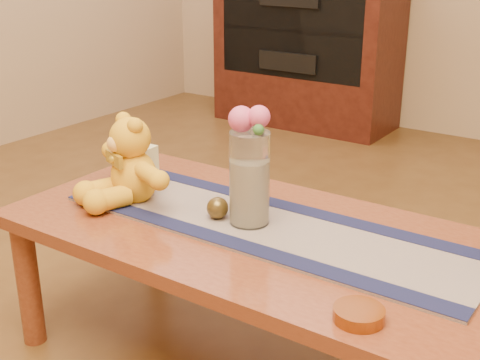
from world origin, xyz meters
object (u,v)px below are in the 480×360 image
Objects in this scene: teddy_bear at (133,160)px; pillar_candle at (136,166)px; glass_vase at (250,178)px; bronze_ball at (218,208)px; amber_dish at (359,314)px.

teddy_bear is 0.13m from pillar_candle.
glass_vase is at bearing -5.71° from pillar_candle.
teddy_bear is 1.39× the size of glass_vase.
glass_vase reaches higher than pillar_candle.
bronze_ball is 0.59m from amber_dish.
teddy_bear is 3.33× the size of amber_dish.
bronze_ball is 0.57× the size of amber_dish.
glass_vase is 0.54m from amber_dish.
bronze_ball is at bearing 156.00° from amber_dish.
pillar_candle reaches higher than bronze_ball.
glass_vase is at bearing 149.38° from amber_dish.
bronze_ball is (-0.09, -0.03, -0.10)m from glass_vase.
amber_dish is at bearing -18.88° from pillar_candle.
teddy_bear is at bearing -49.52° from pillar_candle.
amber_dish is at bearing -30.62° from glass_vase.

